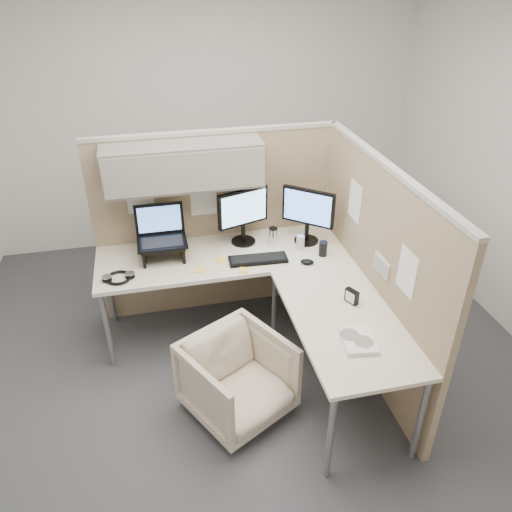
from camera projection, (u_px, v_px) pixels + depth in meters
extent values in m
plane|color=#393A3F|center=(251.00, 366.00, 3.93)|extent=(4.50, 4.50, 0.00)
cube|color=#9E8567|center=(216.00, 226.00, 4.26)|extent=(2.00, 0.05, 1.60)
cube|color=#A8A399|center=(212.00, 132.00, 3.84)|extent=(2.00, 0.06, 0.03)
cube|color=slate|center=(183.00, 165.00, 3.76)|extent=(1.20, 0.34, 0.34)
cube|color=gray|center=(186.00, 173.00, 3.62)|extent=(1.18, 0.01, 0.30)
plane|color=white|center=(140.00, 196.00, 3.94)|extent=(0.26, 0.00, 0.26)
plane|color=white|center=(203.00, 198.00, 4.07)|extent=(0.26, 0.00, 0.26)
cube|color=#9E8567|center=(374.00, 273.00, 3.61)|extent=(0.05, 2.00, 1.60)
cube|color=#A8A399|center=(390.00, 167.00, 3.19)|extent=(0.06, 2.00, 0.03)
cube|color=#A8A399|center=(327.00, 214.00, 4.45)|extent=(0.06, 0.06, 1.60)
cube|color=silver|center=(383.00, 266.00, 3.40)|extent=(0.02, 0.20, 0.12)
cube|color=gray|center=(381.00, 266.00, 3.40)|extent=(0.00, 0.16, 0.09)
plane|color=white|center=(355.00, 201.00, 3.74)|extent=(0.00, 0.26, 0.26)
plane|color=white|center=(407.00, 272.00, 3.08)|extent=(0.00, 0.26, 0.26)
cube|color=beige|center=(224.00, 255.00, 4.00)|extent=(2.00, 0.68, 0.03)
cube|color=beige|center=(344.00, 319.00, 3.29)|extent=(0.68, 1.30, 0.03)
cube|color=white|center=(231.00, 278.00, 3.71)|extent=(2.00, 0.02, 0.03)
cylinder|color=gray|center=(108.00, 330.00, 3.76)|extent=(0.04, 0.04, 0.70)
cylinder|color=gray|center=(109.00, 288.00, 4.25)|extent=(0.04, 0.04, 0.70)
cylinder|color=gray|center=(330.00, 437.00, 2.92)|extent=(0.04, 0.04, 0.70)
cylinder|color=gray|center=(420.00, 419.00, 3.03)|extent=(0.04, 0.04, 0.70)
cylinder|color=gray|center=(274.00, 307.00, 4.01)|extent=(0.04, 0.04, 0.70)
imported|color=beige|center=(238.00, 376.00, 3.39)|extent=(0.83, 0.82, 0.65)
cylinder|color=black|center=(243.00, 241.00, 4.15)|extent=(0.20, 0.20, 0.02)
cylinder|color=black|center=(243.00, 232.00, 4.11)|extent=(0.04, 0.04, 0.15)
cube|color=black|center=(243.00, 208.00, 3.99)|extent=(0.43, 0.17, 0.30)
cube|color=#90CAF9|center=(244.00, 209.00, 3.98)|extent=(0.38, 0.13, 0.26)
cylinder|color=black|center=(306.00, 240.00, 4.16)|extent=(0.20, 0.20, 0.02)
cylinder|color=black|center=(307.00, 232.00, 4.12)|extent=(0.04, 0.04, 0.15)
cube|color=black|center=(308.00, 207.00, 4.00)|extent=(0.36, 0.31, 0.30)
cube|color=#598CF4|center=(307.00, 208.00, 3.99)|extent=(0.31, 0.26, 0.26)
cube|color=black|center=(162.00, 245.00, 3.86)|extent=(0.33, 0.27, 0.02)
cube|color=black|center=(144.00, 253.00, 3.86)|extent=(0.02, 0.25, 0.13)
cube|color=black|center=(182.00, 249.00, 3.92)|extent=(0.02, 0.25, 0.13)
cube|color=black|center=(162.00, 242.00, 3.85)|extent=(0.38, 0.27, 0.02)
cube|color=black|center=(159.00, 218.00, 3.92)|extent=(0.38, 0.06, 0.24)
cube|color=#598CF2|center=(159.00, 219.00, 3.91)|extent=(0.33, 0.04, 0.20)
cube|color=black|center=(258.00, 259.00, 3.89)|extent=(0.46, 0.18, 0.02)
ellipsoid|color=black|center=(307.00, 262.00, 3.85)|extent=(0.12, 0.10, 0.04)
cylinder|color=silver|center=(273.00, 237.00, 4.09)|extent=(0.07, 0.07, 0.14)
cylinder|color=black|center=(273.00, 228.00, 4.05)|extent=(0.07, 0.07, 0.01)
cylinder|color=black|center=(323.00, 249.00, 3.94)|extent=(0.07, 0.07, 0.12)
cylinder|color=silver|center=(300.00, 242.00, 4.03)|extent=(0.07, 0.07, 0.12)
cube|color=yellow|center=(244.00, 270.00, 3.77)|extent=(0.10, 0.10, 0.01)
cube|color=yellow|center=(200.00, 270.00, 3.78)|extent=(0.08, 0.08, 0.01)
cube|color=yellow|center=(182.00, 252.00, 4.00)|extent=(0.09, 0.09, 0.01)
cube|color=yellow|center=(221.00, 260.00, 3.90)|extent=(0.08, 0.08, 0.01)
torus|color=black|center=(119.00, 278.00, 3.67)|extent=(0.20, 0.20, 0.02)
cylinder|color=black|center=(107.00, 279.00, 3.64)|extent=(0.07, 0.07, 0.03)
cylinder|color=black|center=(130.00, 275.00, 3.68)|extent=(0.07, 0.07, 0.03)
cube|color=white|center=(358.00, 341.00, 3.06)|extent=(0.23, 0.27, 0.03)
cylinder|color=silver|center=(364.00, 342.00, 3.03)|extent=(0.12, 0.12, 0.00)
cylinder|color=silver|center=(350.00, 334.00, 3.08)|extent=(0.12, 0.12, 0.00)
cube|color=black|center=(352.00, 296.00, 3.40)|extent=(0.08, 0.11, 0.10)
cube|color=white|center=(350.00, 297.00, 3.39)|extent=(0.04, 0.07, 0.08)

